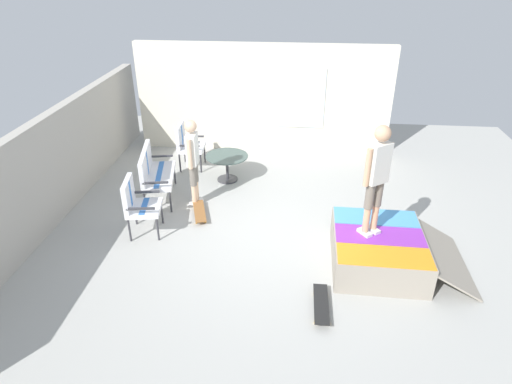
# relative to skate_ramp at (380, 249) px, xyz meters

# --- Properties ---
(ground_plane) EXTENTS (12.00, 12.00, 0.10)m
(ground_plane) POSITION_rel_skate_ramp_xyz_m (0.66, 1.69, -0.31)
(ground_plane) COLOR #A8A8A3
(back_wall_cinderblock) EXTENTS (9.00, 0.20, 1.88)m
(back_wall_cinderblock) POSITION_rel_skate_ramp_xyz_m (0.66, 5.69, 0.68)
(back_wall_cinderblock) COLOR #ADA89E
(back_wall_cinderblock) RESTS_ON ground_plane
(house_facade) EXTENTS (0.23, 6.00, 2.56)m
(house_facade) POSITION_rel_skate_ramp_xyz_m (4.46, 2.18, 1.02)
(house_facade) COLOR silver
(house_facade) RESTS_ON ground_plane
(skate_ramp) EXTENTS (1.63, 2.10, 0.53)m
(skate_ramp) POSITION_rel_skate_ramp_xyz_m (0.00, 0.00, 0.00)
(skate_ramp) COLOR gray
(skate_ramp) RESTS_ON ground_plane
(patio_bench) EXTENTS (1.33, 0.78, 1.02)m
(patio_bench) POSITION_rel_skate_ramp_xyz_m (1.74, 4.12, 0.35)
(patio_bench) COLOR #38383D
(patio_bench) RESTS_ON ground_plane
(patio_chair_near_house) EXTENTS (0.64, 0.57, 1.02)m
(patio_chair_near_house) POSITION_rel_skate_ramp_xyz_m (3.24, 3.81, 0.35)
(patio_chair_near_house) COLOR #38383D
(patio_chair_near_house) RESTS_ON ground_plane
(patio_chair_by_wall) EXTENTS (0.70, 0.64, 1.02)m
(patio_chair_by_wall) POSITION_rel_skate_ramp_xyz_m (0.51, 4.02, 0.35)
(patio_chair_by_wall) COLOR #38383D
(patio_chair_by_wall) RESTS_ON ground_plane
(patio_table) EXTENTS (0.90, 0.90, 0.57)m
(patio_table) POSITION_rel_skate_ramp_xyz_m (2.67, 2.81, 0.14)
(patio_table) COLOR #38383D
(patio_table) RESTS_ON ground_plane
(person_watching) EXTENTS (0.48, 0.24, 1.71)m
(person_watching) POSITION_rel_skate_ramp_xyz_m (1.59, 3.27, 0.74)
(person_watching) COLOR silver
(person_watching) RESTS_ON ground_plane
(person_skater) EXTENTS (0.36, 0.40, 1.74)m
(person_skater) POSITION_rel_skate_ramp_xyz_m (0.06, 0.19, 1.28)
(person_skater) COLOR silver
(person_skater) RESTS_ON skate_ramp
(skateboard_by_bench) EXTENTS (0.82, 0.41, 0.10)m
(skateboard_by_bench) POSITION_rel_skate_ramp_xyz_m (1.16, 3.11, -0.18)
(skateboard_by_bench) COLOR brown
(skateboard_by_bench) RESTS_ON ground_plane
(skateboard_spare) EXTENTS (0.80, 0.20, 0.10)m
(skateboard_spare) POSITION_rel_skate_ramp_xyz_m (-1.12, 0.93, -0.18)
(skateboard_spare) COLOR black
(skateboard_spare) RESTS_ON ground_plane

